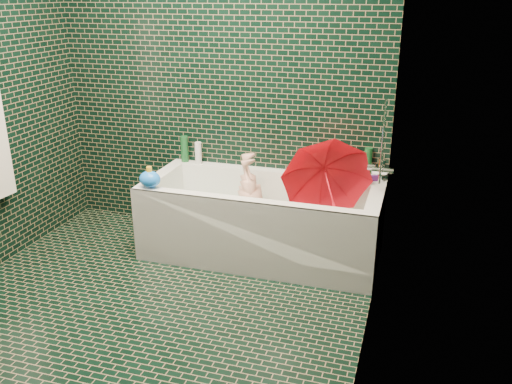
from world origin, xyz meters
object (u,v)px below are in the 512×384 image
(rubber_duck, at_px, (337,171))
(umbrella, at_px, (329,187))
(bathtub, at_px, (261,228))
(bath_toy, at_px, (150,179))
(child, at_px, (256,213))

(rubber_duck, bearing_deg, umbrella, -95.22)
(bathtub, distance_m, bath_toy, 0.88)
(bathtub, xyz_separation_m, child, (-0.06, 0.04, 0.10))
(bathtub, bearing_deg, bath_toy, -158.33)
(child, xyz_separation_m, rubber_duck, (0.54, 0.29, 0.29))
(child, bearing_deg, umbrella, 73.38)
(child, bearing_deg, bathtub, 37.34)
(bathtub, relative_size, bath_toy, 9.54)
(umbrella, bearing_deg, rubber_duck, 74.94)
(child, bearing_deg, bath_toy, -77.30)
(child, xyz_separation_m, bath_toy, (-0.67, -0.33, 0.31))
(bathtub, xyz_separation_m, rubber_duck, (0.48, 0.34, 0.38))
(bathtub, height_order, umbrella, umbrella)
(rubber_duck, relative_size, bath_toy, 0.69)
(rubber_duck, bearing_deg, child, -156.54)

